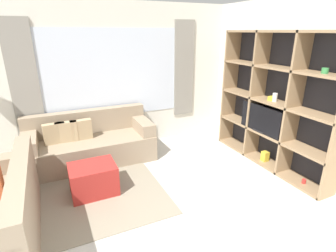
{
  "coord_description": "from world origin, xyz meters",
  "views": [
    {
      "loc": [
        -1.12,
        -1.54,
        2.19
      ],
      "look_at": [
        0.43,
        1.81,
        0.85
      ],
      "focal_mm": 28.0,
      "sensor_mm": 36.0,
      "label": 1
    }
  ],
  "objects": [
    {
      "name": "wall_back",
      "position": [
        0.0,
        3.31,
        1.36
      ],
      "size": [
        5.91,
        0.11,
        2.7
      ],
      "color": "silver",
      "rests_on": "ground_plane"
    },
    {
      "name": "wall_right",
      "position": [
        2.39,
        1.64,
        1.35
      ],
      "size": [
        0.07,
        4.48,
        2.7
      ],
      "primitive_type": "cube",
      "color": "silver",
      "rests_on": "ground_plane"
    },
    {
      "name": "area_rug",
      "position": [
        -1.02,
        1.83,
        0.01
      ],
      "size": [
        2.45,
        1.91,
        0.01
      ],
      "primitive_type": "cube",
      "color": "gray",
      "rests_on": "ground_plane"
    },
    {
      "name": "shelving_unit",
      "position": [
        2.21,
        1.49,
        1.08
      ],
      "size": [
        0.35,
        2.33,
        2.2
      ],
      "color": "#232328",
      "rests_on": "ground_plane"
    },
    {
      "name": "couch_main",
      "position": [
        -0.59,
        2.85,
        0.33
      ],
      "size": [
        2.12,
        0.85,
        0.86
      ],
      "color": "gray",
      "rests_on": "ground_plane"
    },
    {
      "name": "ottoman",
      "position": [
        -0.73,
        1.83,
        0.22
      ],
      "size": [
        0.63,
        0.5,
        0.43
      ],
      "color": "#A82823",
      "rests_on": "ground_plane"
    }
  ]
}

